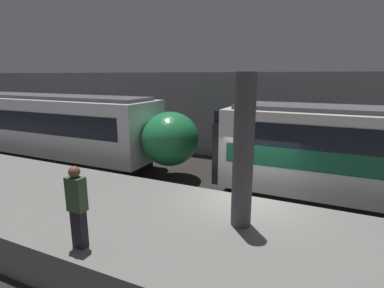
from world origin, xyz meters
TOP-DOWN VIEW (x-y plane):
  - ground_plane at (0.00, 0.00)m, footprint 120.00×120.00m
  - platform at (0.00, -2.38)m, footprint 40.00×4.76m
  - station_rear_barrier at (0.00, 7.31)m, footprint 50.00×0.15m
  - support_pillar_near at (0.27, -1.85)m, footprint 0.49×0.49m
  - train_modern at (-12.00, 2.73)m, footprint 17.31×2.95m
  - person_waiting at (-2.57, -4.25)m, footprint 0.38×0.24m

SIDE VIEW (x-z plane):
  - ground_plane at x=0.00m, z-range 0.00..0.00m
  - platform at x=0.00m, z-range 0.00..1.00m
  - train_modern at x=-12.00m, z-range 0.04..3.62m
  - person_waiting at x=-2.57m, z-range 1.06..2.85m
  - station_rear_barrier at x=0.00m, z-range 0.00..4.74m
  - support_pillar_near at x=0.27m, z-range 1.00..4.66m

